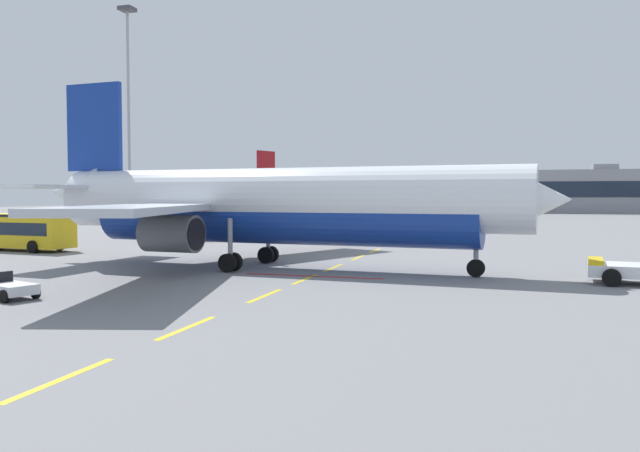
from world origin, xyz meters
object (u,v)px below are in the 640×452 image
Objects in this scene: ground_power_truck at (187,224)px; airliner_far_center at (313,198)px; airliner_foreground at (271,204)px; apron_shuttle_bus at (9,229)px; apron_light_mast_near at (128,95)px.

airliner_far_center is at bearing 94.82° from ground_power_truck.
airliner_far_center is (-22.01, 79.17, 0.00)m from airliner_foreground.
airliner_foreground is 2.84× the size of apron_shuttle_bus.
ground_power_truck is at bearing -41.97° from apron_light_mast_near.
airliner_far_center is 73.49m from apron_shuttle_bus.
airliner_foreground is at bearing -50.49° from ground_power_truck.
apron_shuttle_bus is 17.05m from ground_power_truck.
airliner_far_center is 58.71m from ground_power_truck.
airliner_foreground is 26.94m from ground_power_truck.
ground_power_truck is at bearing -85.18° from airliner_far_center.
apron_light_mast_near is at bearing 138.03° from ground_power_truck.
apron_light_mast_near reaches higher than apron_shuttle_bus.
ground_power_truck is at bearing 61.14° from apron_shuttle_bus.
apron_shuttle_bus is at bearing -118.86° from ground_power_truck.
apron_shuttle_bus is 1.68× the size of ground_power_truck.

